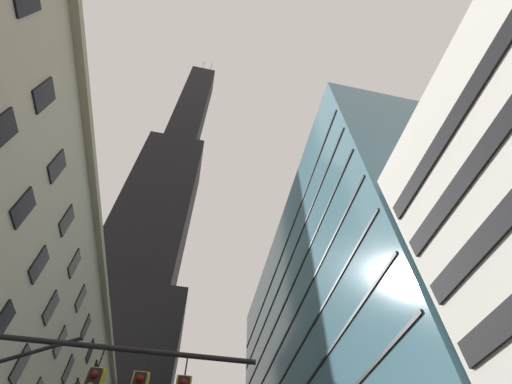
# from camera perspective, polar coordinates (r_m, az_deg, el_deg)

# --- Properties ---
(dark_skyscraper) EXTENTS (28.85, 28.85, 234.82)m
(dark_skyscraper) POSITION_cam_1_polar(r_m,az_deg,el_deg) (104.58, -17.92, -9.25)
(dark_skyscraper) COLOR black
(dark_skyscraper) RESTS_ON ground
(glass_office_midrise) EXTENTS (17.44, 51.98, 42.98)m
(glass_office_midrise) POSITION_cam_1_polar(r_m,az_deg,el_deg) (48.34, 15.89, -26.13)
(glass_office_midrise) COLOR teal
(glass_office_midrise) RESTS_ON ground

